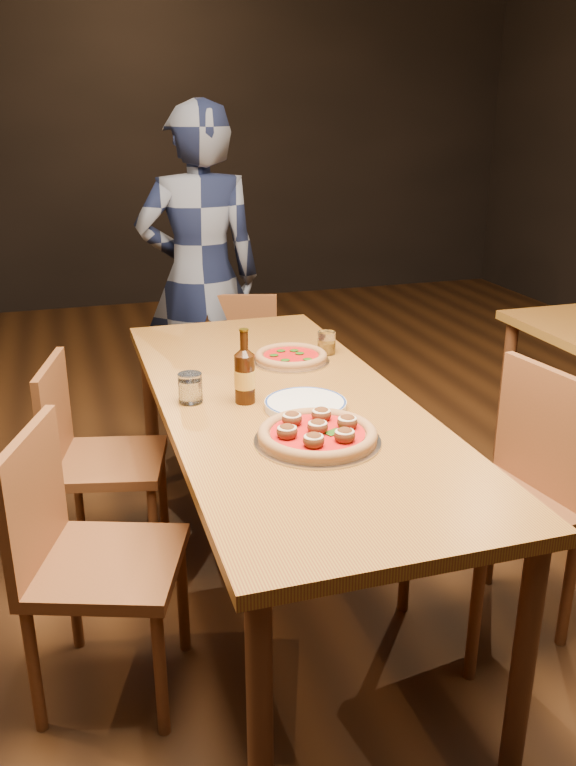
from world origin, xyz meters
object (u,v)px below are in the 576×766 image
object	(u,v)px
pizza_margherita	(291,357)
diner	(201,279)
beer_bottle	(245,377)
table_main	(284,418)
chair_main_nw	(107,562)
chair_main_sw	(109,460)
water_glass	(190,388)
plate_stack	(306,405)
pizza_meatball	(318,434)
chair_main_e	(491,505)
amber_glass	(326,343)
chair_end	(237,379)

from	to	relation	value
pizza_margherita	diner	distance (m)	1.11
beer_bottle	diner	size ratio (longest dim) A/B	0.14
table_main	chair_main_nw	xyz separation A→B (m)	(-0.62, -0.32, -0.24)
chair_main_sw	pizza_margherita	distance (m)	0.78
pizza_margherita	water_glass	distance (m)	0.53
table_main	diner	world-z (taller)	diner
pizza_margherita	plate_stack	bearing A→B (deg)	-101.77
table_main	diner	bearing A→B (deg)	89.86
chair_main_nw	plate_stack	world-z (taller)	chair_main_nw
pizza_meatball	plate_stack	bearing A→B (deg)	79.29
chair_main_e	beer_bottle	xyz separation A→B (m)	(-0.71, 0.39, 0.37)
chair_main_nw	beer_bottle	bearing A→B (deg)	-37.74
pizza_margherita	plate_stack	world-z (taller)	pizza_margherita
pizza_margherita	plate_stack	size ratio (longest dim) A/B	1.12
chair_main_nw	chair_main_e	xyz separation A→B (m)	(1.20, -0.07, 0.03)
chair_main_sw	amber_glass	distance (m)	0.94
chair_end	diner	bearing A→B (deg)	124.24
table_main	pizza_margherita	size ratio (longest dim) A/B	6.83
chair_main_sw	pizza_margherita	bearing A→B (deg)	-78.97
diner	plate_stack	bearing A→B (deg)	94.12
pizza_meatball	amber_glass	xyz separation A→B (m)	(0.31, 0.77, 0.02)
pizza_meatball	diner	distance (m)	1.81
water_glass	chair_main_nw	bearing A→B (deg)	-131.03
chair_main_e	pizza_meatball	size ratio (longest dim) A/B	2.53
beer_bottle	water_glass	xyz separation A→B (m)	(-0.17, 0.05, -0.04)
chair_main_sw	amber_glass	world-z (taller)	chair_main_sw
plate_stack	chair_main_e	bearing A→B (deg)	-27.65
pizza_margherita	amber_glass	xyz separation A→B (m)	(0.16, 0.05, 0.03)
chair_end	diner	size ratio (longest dim) A/B	0.49
pizza_meatball	water_glass	distance (m)	0.51
chair_main_nw	chair_end	size ratio (longest dim) A/B	1.05
table_main	pizza_meatball	size ratio (longest dim) A/B	5.46
beer_bottle	chair_main_nw	bearing A→B (deg)	-147.12
chair_end	pizza_margherita	xyz separation A→B (m)	(0.03, -0.77, 0.35)
plate_stack	amber_glass	size ratio (longest dim) A/B	2.98
beer_bottle	diner	distance (m)	1.46
chair_main_nw	chair_end	xyz separation A→B (m)	(0.73, 1.45, -0.02)
chair_main_sw	water_glass	xyz separation A→B (m)	(0.26, -0.33, 0.38)
chair_main_e	chair_main_nw	bearing A→B (deg)	-101.47
plate_stack	amber_glass	xyz separation A→B (m)	(0.26, 0.52, 0.03)
chair_main_sw	diner	bearing A→B (deg)	-14.53
chair_main_nw	pizza_meatball	world-z (taller)	chair_main_nw
chair_main_nw	pizza_meatball	distance (m)	0.70
chair_main_sw	plate_stack	distance (m)	0.85
pizza_meatball	diner	xyz separation A→B (m)	(0.01, 1.81, 0.07)
chair_main_e	diner	size ratio (longest dim) A/B	0.55
pizza_meatball	beer_bottle	distance (m)	0.39
beer_bottle	table_main	bearing A→B (deg)	-0.33
chair_end	chair_main_e	bearing A→B (deg)	-55.77
pizza_margherita	chair_main_e	bearing A→B (deg)	-59.57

